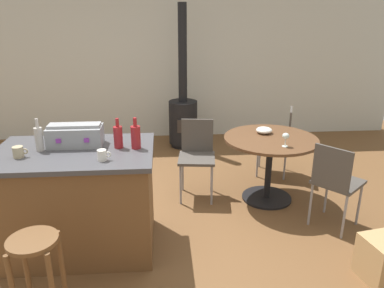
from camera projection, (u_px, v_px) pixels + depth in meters
The scene contains 17 objects.
ground_plane at pixel (157, 232), 3.62m from camera, with size 8.80×8.80×0.00m, color brown.
back_wall at pixel (156, 55), 6.02m from camera, with size 8.00×0.10×2.70m, color beige.
kitchen_island at pixel (79, 200), 3.26m from camera, with size 1.32×0.86×0.93m.
wooden_stool at pixel (36, 261), 2.47m from camera, with size 0.33×0.33×0.64m.
dining_table at pixel (270, 152), 4.09m from camera, with size 1.01×1.01×0.73m.
folding_chair_near at pixel (279, 135), 4.76m from camera, with size 0.51×0.51×0.88m.
folding_chair_far at pixel (197, 152), 4.20m from camera, with size 0.45×0.45×0.88m.
folding_chair_left at pixel (335, 180), 3.54m from camera, with size 0.56×0.56×0.87m.
wood_stove at pixel (183, 114), 5.77m from camera, with size 0.44×0.45×2.14m.
toolbox at pixel (75, 135), 3.18m from camera, with size 0.45×0.23×0.19m.
bottle_0 at pixel (136, 137), 3.12m from camera, with size 0.08×0.08×0.27m.
bottle_1 at pixel (39, 138), 3.06m from camera, with size 0.07×0.07×0.27m.
bottle_2 at pixel (118, 136), 3.13m from camera, with size 0.08×0.08×0.26m.
cup_0 at pixel (102, 155), 2.88m from camera, with size 0.11×0.07×0.09m.
cup_1 at pixel (18, 152), 2.94m from camera, with size 0.12×0.08×0.09m.
wine_glass at pixel (286, 137), 3.73m from camera, with size 0.07×0.07×0.14m.
serving_bowl at pixel (264, 130), 4.17m from camera, with size 0.18×0.18×0.07m, color white.
Camera 1 is at (0.09, -3.14, 2.03)m, focal length 34.97 mm.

